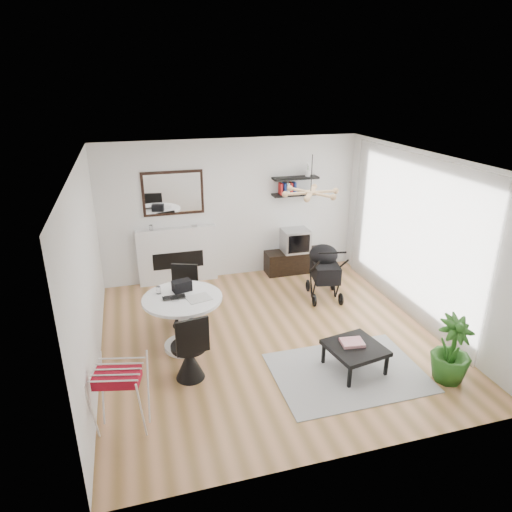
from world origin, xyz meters
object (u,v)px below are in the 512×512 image
object	(u,v)px
fireplace	(177,249)
stroller	(324,273)
tv_console	(294,261)
potted_plant	(452,350)
crt_tv	(295,240)
dining_table	(183,315)
drying_rack	(121,398)
coffee_table	(355,349)

from	to	relation	value
fireplace	stroller	size ratio (longest dim) A/B	2.05
tv_console	potted_plant	xyz separation A→B (m)	(0.70, -3.94, 0.23)
crt_tv	tv_console	bearing A→B (deg)	130.36
dining_table	drying_rack	world-z (taller)	drying_rack
dining_table	coffee_table	xyz separation A→B (m)	(2.14, -1.18, -0.22)
dining_table	stroller	bearing A→B (deg)	21.19
stroller	crt_tv	bearing A→B (deg)	106.62
dining_table	potted_plant	size ratio (longest dim) A/B	1.25
tv_console	potted_plant	size ratio (longest dim) A/B	1.31
dining_table	drying_rack	xyz separation A→B (m)	(-0.89, -1.51, -0.11)
drying_rack	potted_plant	distance (m)	4.12
potted_plant	tv_console	bearing A→B (deg)	100.07
fireplace	coffee_table	xyz separation A→B (m)	(1.95, -3.54, -0.35)
crt_tv	potted_plant	xyz separation A→B (m)	(0.70, -3.94, -0.22)
drying_rack	coffee_table	bearing A→B (deg)	19.33
tv_console	drying_rack	xyz separation A→B (m)	(-3.42, -3.73, 0.22)
potted_plant	drying_rack	bearing A→B (deg)	177.17
tv_console	stroller	world-z (taller)	stroller
tv_console	coffee_table	distance (m)	3.43
tv_console	potted_plant	bearing A→B (deg)	-79.93
stroller	dining_table	bearing A→B (deg)	-147.80
stroller	potted_plant	xyz separation A→B (m)	(0.58, -2.74, 0.00)
tv_console	dining_table	world-z (taller)	dining_table
stroller	coffee_table	xyz separation A→B (m)	(-0.51, -2.20, -0.12)
fireplace	coffee_table	distance (m)	4.06
stroller	coffee_table	size ratio (longest dim) A/B	1.31
crt_tv	coffee_table	world-z (taller)	crt_tv
fireplace	coffee_table	size ratio (longest dim) A/B	2.68
coffee_table	potted_plant	size ratio (longest dim) A/B	0.89
fireplace	stroller	bearing A→B (deg)	-28.61
drying_rack	dining_table	bearing A→B (deg)	72.62
coffee_table	potted_plant	world-z (taller)	potted_plant
fireplace	coffee_table	world-z (taller)	fireplace
dining_table	coffee_table	distance (m)	2.45
tv_console	crt_tv	distance (m)	0.45
dining_table	potted_plant	xyz separation A→B (m)	(3.23, -1.71, -0.09)
fireplace	drying_rack	world-z (taller)	fireplace
drying_rack	stroller	world-z (taller)	stroller
stroller	potted_plant	size ratio (longest dim) A/B	1.16
dining_table	potted_plant	world-z (taller)	potted_plant
coffee_table	tv_console	bearing A→B (deg)	83.45
crt_tv	potted_plant	bearing A→B (deg)	-79.96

